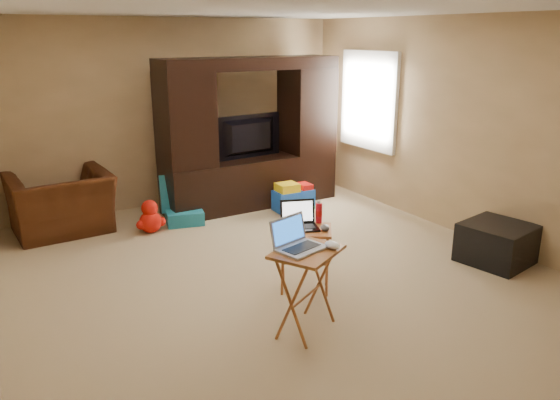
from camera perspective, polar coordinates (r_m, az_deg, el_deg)
floor at (r=5.54m, az=-1.06°, el=-7.41°), size 5.50×5.50×0.00m
ceiling at (r=5.05m, az=-1.22°, el=19.38°), size 5.50×5.50×0.00m
wall_back at (r=7.63m, az=-11.47°, el=8.84°), size 5.00×0.00×5.00m
wall_front at (r=3.15m, az=24.35°, el=-3.86°), size 5.00×0.00×5.00m
wall_right at (r=6.72m, az=17.92°, el=7.29°), size 0.00×5.50×5.50m
window_pane at (r=7.79m, az=9.35°, el=10.23°), size 0.00×1.20×1.20m
window_frame at (r=7.78m, az=9.24°, el=10.22°), size 0.06×1.14×1.34m
entertainment_center at (r=7.40m, az=-3.14°, el=6.93°), size 2.45×0.64×2.00m
television at (r=7.36m, az=-2.98°, el=6.57°), size 1.02×0.23×0.58m
recliner at (r=6.96m, az=-21.89°, el=-0.34°), size 1.16×1.03×0.72m
child_rocker at (r=6.92m, az=-10.06°, el=0.01°), size 0.55×0.60×0.60m
plush_toy at (r=6.68m, az=-13.42°, el=-1.66°), size 0.37×0.31×0.41m
push_toy at (r=7.30m, az=1.41°, el=0.38°), size 0.55×0.40×0.41m
ottoman at (r=6.11m, az=21.72°, el=-4.21°), size 0.74×0.74×0.41m
tray_table_left at (r=4.36m, az=2.76°, el=-9.48°), size 0.67×0.63×0.69m
tray_table_right at (r=5.03m, az=2.61°, el=-6.27°), size 0.60×0.57×0.61m
laptop_left at (r=4.18m, az=2.28°, el=-3.69°), size 0.43×0.38×0.24m
laptop_right at (r=4.87m, az=2.16°, el=-1.71°), size 0.39×0.36×0.24m
mouse_left at (r=4.26m, az=5.50°, el=-4.71°), size 0.11×0.15×0.06m
mouse_right at (r=4.89m, az=4.71°, el=-2.89°), size 0.12×0.14×0.05m
water_bottle at (r=5.06m, az=4.08°, el=-1.36°), size 0.06×0.06×0.19m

